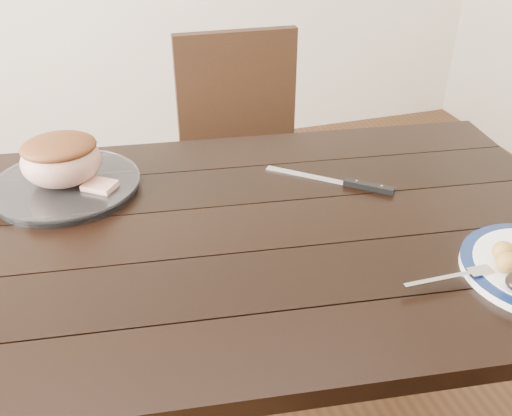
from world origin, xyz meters
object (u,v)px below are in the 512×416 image
object	(u,v)px
chair_far	(245,157)
roast_joint	(61,161)
serving_platter	(67,186)
carving_knife	(352,184)
fork	(455,277)
dining_table	(219,264)

from	to	relation	value
chair_far	roast_joint	xyz separation A→B (m)	(-0.57, -0.47, 0.30)
serving_platter	roast_joint	distance (m)	0.07
serving_platter	carving_knife	xyz separation A→B (m)	(0.65, -0.19, -0.00)
fork	roast_joint	distance (m)	0.88
serving_platter	fork	xyz separation A→B (m)	(0.67, -0.58, 0.01)
chair_far	roast_joint	bearing A→B (deg)	42.46
roast_joint	carving_knife	size ratio (longest dim) A/B	0.71
chair_far	carving_knife	xyz separation A→B (m)	(0.08, -0.65, 0.23)
chair_far	fork	bearing A→B (deg)	98.31
serving_platter	carving_knife	size ratio (longest dim) A/B	1.31
chair_far	serving_platter	distance (m)	0.78
chair_far	roast_joint	world-z (taller)	chair_far
serving_platter	carving_knife	world-z (taller)	serving_platter
chair_far	serving_platter	bearing A→B (deg)	42.46
serving_platter	roast_joint	world-z (taller)	roast_joint
carving_knife	fork	bearing A→B (deg)	-46.41
serving_platter	carving_knife	distance (m)	0.68
dining_table	chair_far	world-z (taller)	chair_far
dining_table	carving_knife	xyz separation A→B (m)	(0.35, 0.08, 0.10)
serving_platter	fork	bearing A→B (deg)	-40.92
serving_platter	carving_knife	bearing A→B (deg)	-16.02
dining_table	carving_knife	world-z (taller)	carving_knife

